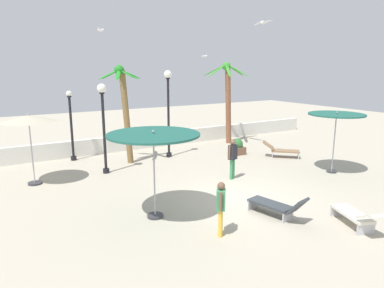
# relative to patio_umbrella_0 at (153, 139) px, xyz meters

# --- Properties ---
(ground_plane) EXTENTS (56.00, 56.00, 0.00)m
(ground_plane) POSITION_rel_patio_umbrella_0_xyz_m (3.17, -0.14, -2.50)
(ground_plane) COLOR #B2A893
(boundary_wall) EXTENTS (25.20, 0.30, 0.86)m
(boundary_wall) POSITION_rel_patio_umbrella_0_xyz_m (3.17, 9.03, -2.07)
(boundary_wall) COLOR silver
(boundary_wall) RESTS_ON ground_plane
(patio_umbrella_0) EXTENTS (2.78, 2.78, 2.75)m
(patio_umbrella_0) POSITION_rel_patio_umbrella_0_xyz_m (0.00, 0.00, 0.00)
(patio_umbrella_0) COLOR #333338
(patio_umbrella_0) RESTS_ON ground_plane
(patio_umbrella_1) EXTENTS (2.04, 2.04, 2.84)m
(patio_umbrella_1) POSITION_rel_patio_umbrella_0_xyz_m (-2.79, 5.34, 0.09)
(patio_umbrella_1) COLOR #333338
(patio_umbrella_1) RESTS_ON ground_plane
(patio_umbrella_2) EXTENTS (2.35, 2.35, 2.71)m
(patio_umbrella_2) POSITION_rel_patio_umbrella_0_xyz_m (8.77, 0.32, -0.03)
(patio_umbrella_2) COLOR #333338
(patio_umbrella_2) RESTS_ON ground_plane
(palm_tree_0) EXTENTS (2.92, 2.59, 4.88)m
(palm_tree_0) POSITION_rel_patio_umbrella_0_xyz_m (8.40, 7.67, 0.57)
(palm_tree_0) COLOR brown
(palm_tree_0) RESTS_ON ground_plane
(palm_tree_1) EXTENTS (2.10, 1.96, 4.68)m
(palm_tree_1) POSITION_rel_patio_umbrella_0_xyz_m (1.47, 6.44, 0.41)
(palm_tree_1) COLOR brown
(palm_tree_1) RESTS_ON ground_plane
(lamp_post_0) EXTENTS (0.28, 0.28, 3.47)m
(lamp_post_0) POSITION_rel_patio_umbrella_0_xyz_m (-0.61, 8.35, -0.68)
(lamp_post_0) COLOR black
(lamp_post_0) RESTS_ON ground_plane
(lamp_post_1) EXTENTS (0.40, 0.40, 4.43)m
(lamp_post_1) POSITION_rel_patio_umbrella_0_xyz_m (3.85, 6.56, 0.34)
(lamp_post_1) COLOR black
(lamp_post_1) RESTS_ON ground_plane
(lamp_post_2) EXTENTS (0.40, 0.40, 3.91)m
(lamp_post_2) POSITION_rel_patio_umbrella_0_xyz_m (0.12, 5.37, 0.03)
(lamp_post_2) COLOR black
(lamp_post_2) RESTS_ON ground_plane
(lounge_chair_0) EXTENTS (0.94, 1.96, 0.83)m
(lounge_chair_0) POSITION_rel_patio_umbrella_0_xyz_m (3.25, -1.94, -2.12)
(lounge_chair_0) COLOR #B7B7BC
(lounge_chair_0) RESTS_ON ground_plane
(lounge_chair_1) EXTENTS (1.74, 1.68, 0.83)m
(lounge_chair_1) POSITION_rel_patio_umbrella_0_xyz_m (8.73, 3.43, -2.10)
(lounge_chair_1) COLOR #B7B7BC
(lounge_chair_1) RESTS_ON ground_plane
(lounge_chair_2) EXTENTS (1.16, 1.93, 0.82)m
(lounge_chair_2) POSITION_rel_patio_umbrella_0_xyz_m (4.68, -3.69, -2.09)
(lounge_chair_2) COLOR #B7B7BC
(lounge_chair_2) RESTS_ON ground_plane
(guest_0) EXTENTS (0.41, 0.46, 1.55)m
(guest_0) POSITION_rel_patio_umbrella_0_xyz_m (1.03, -2.04, -1.57)
(guest_0) COLOR gold
(guest_0) RESTS_ON ground_plane
(guest_1) EXTENTS (0.53, 0.35, 1.68)m
(guest_1) POSITION_rel_patio_umbrella_0_xyz_m (4.39, 1.83, -1.48)
(guest_1) COLOR #3F8C59
(guest_1) RESTS_ON ground_plane
(seagull_0) EXTENTS (0.68, 1.32, 0.14)m
(seagull_0) POSITION_rel_patio_umbrella_0_xyz_m (1.85, 10.85, 4.12)
(seagull_0) COLOR white
(seagull_1) EXTENTS (0.38, 1.12, 0.17)m
(seagull_1) POSITION_rel_patio_umbrella_0_xyz_m (7.00, 3.22, 4.04)
(seagull_1) COLOR white
(seagull_2) EXTENTS (0.85, 1.09, 0.14)m
(seagull_2) POSITION_rel_patio_umbrella_0_xyz_m (8.84, 10.96, 2.81)
(seagull_2) COLOR white
(planter) EXTENTS (0.70, 0.70, 0.85)m
(planter) POSITION_rel_patio_umbrella_0_xyz_m (7.22, 5.12, -2.11)
(planter) COLOR brown
(planter) RESTS_ON ground_plane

